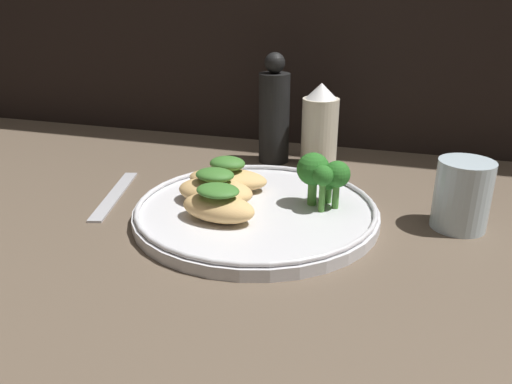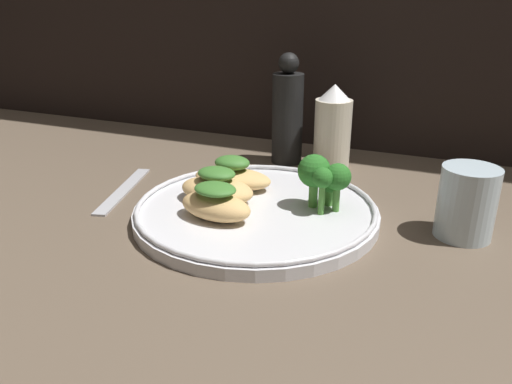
% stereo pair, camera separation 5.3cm
% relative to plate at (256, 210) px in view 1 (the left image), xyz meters
% --- Properties ---
extents(ground_plane, '(1.80, 1.80, 0.01)m').
position_rel_plate_xyz_m(ground_plane, '(0.00, 0.00, -0.01)').
color(ground_plane, brown).
extents(plate, '(0.30, 0.30, 0.02)m').
position_rel_plate_xyz_m(plate, '(0.00, 0.00, 0.00)').
color(plate, silver).
rests_on(plate, ground_plane).
extents(grilled_meat_front, '(0.09, 0.06, 0.04)m').
position_rel_plate_xyz_m(grilled_meat_front, '(-0.03, -0.05, 0.02)').
color(grilled_meat_front, tan).
rests_on(grilled_meat_front, plate).
extents(grilled_meat_middle, '(0.10, 0.06, 0.04)m').
position_rel_plate_xyz_m(grilled_meat_middle, '(-0.05, 0.00, 0.02)').
color(grilled_meat_middle, tan).
rests_on(grilled_meat_middle, plate).
extents(grilled_meat_back, '(0.11, 0.06, 0.04)m').
position_rel_plate_xyz_m(grilled_meat_back, '(-0.05, 0.05, 0.02)').
color(grilled_meat_back, tan).
rests_on(grilled_meat_back, plate).
extents(broccoli_bunch, '(0.06, 0.06, 0.07)m').
position_rel_plate_xyz_m(broccoli_bunch, '(0.07, 0.03, 0.04)').
color(broccoli_bunch, '#4C8E38').
rests_on(broccoli_bunch, plate).
extents(sauce_bottle, '(0.06, 0.06, 0.13)m').
position_rel_plate_xyz_m(sauce_bottle, '(0.04, 0.22, 0.05)').
color(sauce_bottle, beige).
rests_on(sauce_bottle, ground_plane).
extents(pepper_grinder, '(0.05, 0.05, 0.17)m').
position_rel_plate_xyz_m(pepper_grinder, '(-0.04, 0.22, 0.07)').
color(pepper_grinder, black).
rests_on(pepper_grinder, ground_plane).
extents(drinking_glass, '(0.06, 0.06, 0.08)m').
position_rel_plate_xyz_m(drinking_glass, '(0.23, 0.05, 0.03)').
color(drinking_glass, silver).
rests_on(drinking_glass, ground_plane).
extents(fork, '(0.06, 0.17, 0.01)m').
position_rel_plate_xyz_m(fork, '(-0.20, 0.01, -0.01)').
color(fork, '#B2B2B7').
rests_on(fork, ground_plane).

